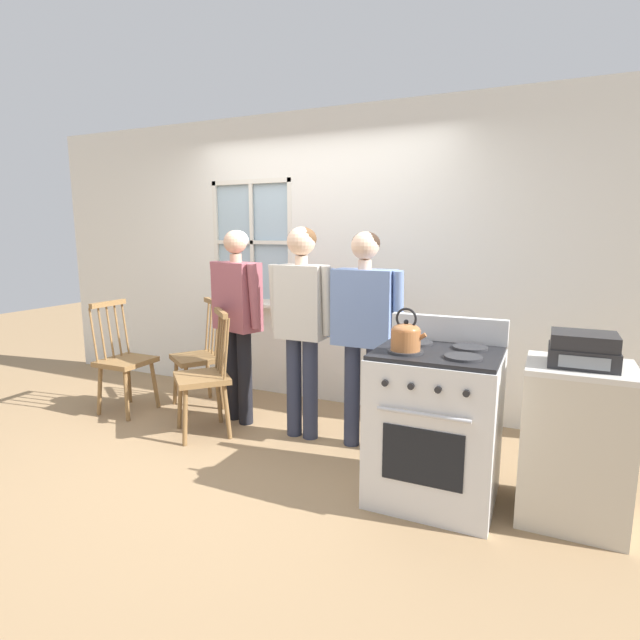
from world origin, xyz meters
The scene contains 13 objects.
ground_plane centered at (0.00, 0.00, 0.00)m, with size 16.00×16.00×0.00m, color #937551.
wall_back centered at (0.03, 1.40, 1.34)m, with size 6.40×0.16×2.70m.
chair_by_window centered at (-0.92, 0.72, 0.46)m, with size 0.57×0.57×1.00m.
chair_near_wall centered at (-0.48, 0.23, 0.46)m, with size 0.58×0.58×1.00m.
chair_center_cluster centered at (-1.46, 0.34, 0.46)m, with size 0.41×0.42×1.00m.
person_elderly_left centered at (-0.38, 0.57, 0.98)m, with size 0.58×0.33×1.63m.
person_teen_center centered at (0.26, 0.50, 1.01)m, with size 0.53×0.23×1.65m.
person_adult_right centered at (0.76, 0.51, 0.98)m, with size 0.60×0.23×1.61m.
stove centered at (1.41, 0.00, 0.47)m, with size 0.72×0.68×1.08m.
kettle centered at (1.24, -0.13, 1.02)m, with size 0.21×0.17×0.25m.
potted_plant centered at (-0.80, 1.31, 0.98)m, with size 0.17×0.17×0.29m.
side_counter centered at (2.16, 0.10, 0.45)m, with size 0.55×0.50×0.90m.
stereo centered at (2.16, 0.08, 0.99)m, with size 0.34×0.29×0.18m.
Camera 1 is at (1.97, -2.87, 1.60)m, focal length 28.00 mm.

